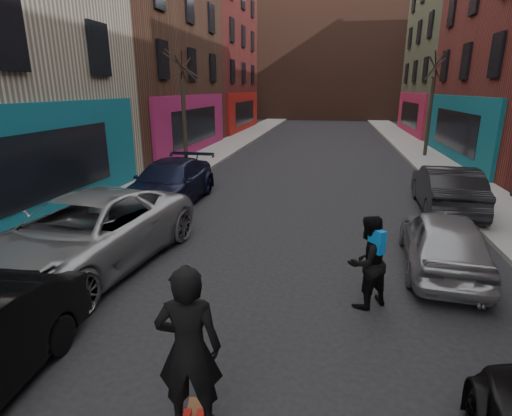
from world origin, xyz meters
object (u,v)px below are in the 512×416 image
at_px(tree_right_far, 432,95).
at_px(parked_left_end, 169,183).
at_px(parked_right_far, 443,241).
at_px(parked_right_end, 446,188).
at_px(tree_left_far, 183,99).
at_px(parked_left_far, 85,234).
at_px(skateboarder, 189,349).
at_px(pedestrian, 367,262).

height_order(tree_right_far, parked_left_end, tree_right_far).
relative_size(tree_right_far, parked_right_far, 1.71).
xyz_separation_m(parked_left_end, parked_right_end, (9.19, 0.91, 0.01)).
height_order(parked_right_far, parked_right_end, parked_right_end).
distance_m(tree_left_far, tree_right_far, 13.78).
distance_m(tree_right_far, parked_left_far, 20.40).
xyz_separation_m(tree_left_far, skateboarder, (5.61, -15.03, -2.27)).
relative_size(tree_left_far, tree_right_far, 0.96).
xyz_separation_m(tree_right_far, parked_right_end, (-1.61, -11.05, -2.78)).
xyz_separation_m(parked_left_end, pedestrian, (6.19, -5.78, 0.14)).
xyz_separation_m(parked_left_far, pedestrian, (5.95, -0.49, 0.06)).
relative_size(parked_left_far, parked_right_far, 1.48).
xyz_separation_m(tree_right_far, parked_left_far, (-10.56, -17.24, -2.71)).
bearing_deg(skateboarder, parked_right_far, -137.25).
height_order(tree_right_far, parked_right_end, tree_right_far).
height_order(parked_right_far, pedestrian, pedestrian).
distance_m(parked_left_end, parked_right_end, 9.23).
height_order(skateboarder, pedestrian, skateboarder).
height_order(tree_left_far, pedestrian, tree_left_far).
relative_size(skateboarder, pedestrian, 1.16).
distance_m(parked_right_far, parked_right_end, 4.92).
bearing_deg(skateboarder, parked_left_far, -55.18).
bearing_deg(tree_right_far, skateboarder, -107.89).
xyz_separation_m(parked_right_end, skateboarder, (-5.17, -9.98, 0.36)).
bearing_deg(parked_right_far, parked_left_end, -20.40).
height_order(parked_left_far, parked_right_far, parked_left_far).
relative_size(tree_right_far, skateboarder, 3.37).
relative_size(tree_right_far, parked_left_far, 1.15).
relative_size(tree_left_far, parked_right_end, 1.43).
relative_size(parked_left_end, pedestrian, 2.93).
relative_size(tree_left_far, skateboarder, 3.22).
bearing_deg(pedestrian, tree_left_far, -95.65).
bearing_deg(tree_right_far, parked_right_end, -98.31).
height_order(parked_right_far, skateboarder, skateboarder).
bearing_deg(tree_right_far, parked_left_far, -121.48).
relative_size(tree_left_far, parked_right_far, 1.63).
distance_m(parked_right_end, skateboarder, 11.25).
bearing_deg(parked_right_far, parked_left_far, 15.96).
bearing_deg(parked_left_far, skateboarder, -38.86).
xyz_separation_m(parked_right_end, pedestrian, (-3.00, -6.69, 0.13)).
relative_size(parked_left_far, skateboarder, 2.92).
bearing_deg(pedestrian, parked_left_end, -82.28).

